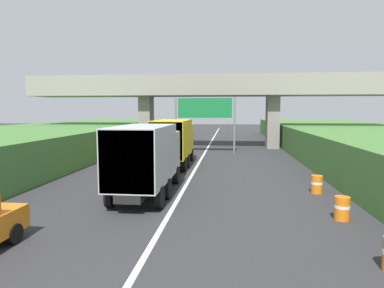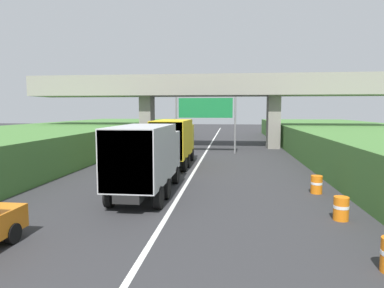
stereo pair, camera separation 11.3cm
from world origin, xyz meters
The scene contains 8 objects.
lane_centre_stripe centered at (0.00, 29.61, 0.00)m, with size 0.20×99.21×0.01m, color white.
overpass_bridge centered at (0.00, 37.01, 5.99)m, with size 40.00×4.80×7.92m.
overhead_highway_sign centered at (0.00, 31.75, 4.01)m, with size 5.88×0.18×5.42m.
truck_silver centered at (-1.60, 14.88, 1.93)m, with size 2.44×7.30×3.44m.
truck_yellow centered at (-1.72, 23.75, 1.93)m, with size 2.44×7.30×3.44m.
car_blue centered at (-4.87, 50.01, 0.86)m, with size 1.86×4.10×1.72m.
construction_barrel_1 centered at (6.64, 11.92, 0.46)m, with size 0.57×0.57×0.90m.
construction_barrel_2 centered at (6.75, 16.16, 0.46)m, with size 0.57×0.57×0.90m.
Camera 1 is at (2.36, -1.31, 4.16)m, focal length 32.11 mm.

